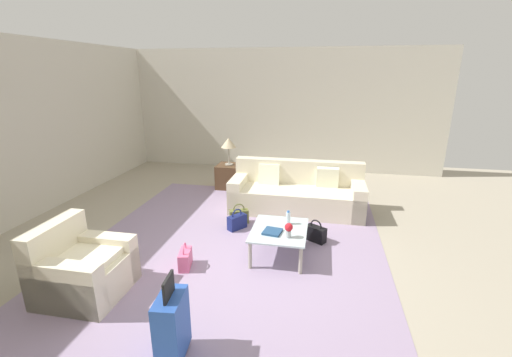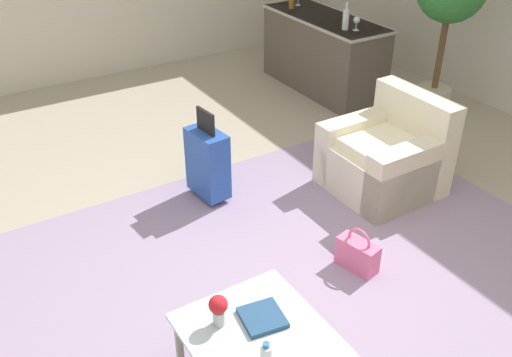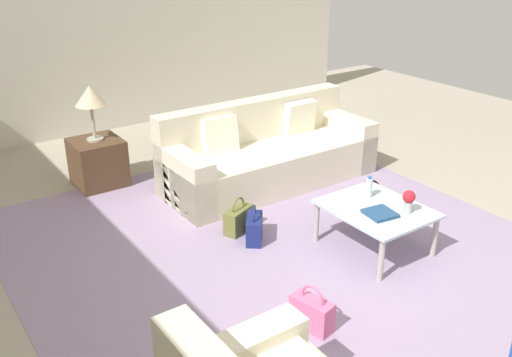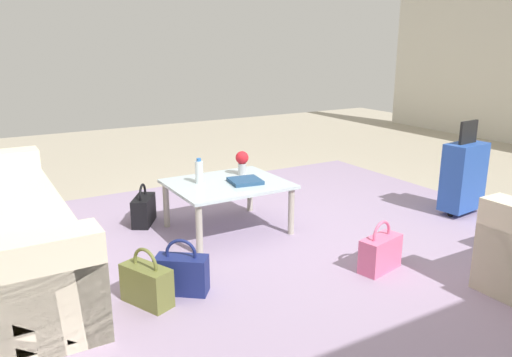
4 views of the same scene
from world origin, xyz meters
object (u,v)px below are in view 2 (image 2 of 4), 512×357
potted_ficus (450,0)px  handbag_pink (357,254)px  armchair (388,158)px  wine_bottle_clear (346,19)px  suitcase_blue (208,162)px  bar_console (323,53)px  flower_vase (218,308)px  coffee_table_book (262,317)px  wine_glass_left_of_centre (357,21)px  coffee_table (262,345)px

potted_ficus → handbag_pink: bearing=-56.6°
armchair → wine_bottle_clear: size_ratio=2.96×
wine_bottle_clear → handbag_pink: size_ratio=0.84×
armchair → suitcase_blue: 1.63m
bar_console → flower_vase: bearing=-44.7°
flower_vase → wine_bottle_clear: wine_bottle_clear is taller
handbag_pink → wine_bottle_clear: bearing=143.7°
armchair → handbag_pink: (0.75, -0.98, -0.17)m
coffee_table_book → flower_vase: 0.27m
wine_glass_left_of_centre → suitcase_blue: 2.61m
coffee_table_book → potted_ficus: potted_ficus is taller
coffee_table_book → flower_vase: bearing=-104.9°
wine_glass_left_of_centre → potted_ficus: size_ratio=0.08×
handbag_pink → potted_ficus: (-1.65, 2.51, 1.18)m
wine_glass_left_of_centre → armchair: bearing=-29.2°
wine_glass_left_of_centre → coffee_table: bearing=-46.6°
coffee_table_book → wine_bottle_clear: 4.11m
coffee_table → bar_console: size_ratio=0.51×
coffee_table_book → flower_vase: size_ratio=1.18×
bar_console → potted_ficus: bearing=24.8°
coffee_table_book → armchair: bearing=128.1°
coffee_table_book → suitcase_blue: 1.98m
coffee_table → bar_console: (-3.50, 3.10, 0.11)m
handbag_pink → potted_ficus: potted_ficus is taller
coffee_table_book → wine_glass_left_of_centre: bearing=141.5°
coffee_table → flower_vase: bearing=-145.7°
coffee_table_book → handbag_pink: coffee_table_book is taller
bar_console → suitcase_blue: bearing=-58.0°
suitcase_blue → potted_ficus: potted_ficus is taller
flower_vase → suitcase_blue: suitcase_blue is taller
flower_vase → bar_console: bar_console is taller
armchair → flower_vase: armchair is taller
coffee_table_book → flower_vase: (-0.10, -0.23, 0.11)m
coffee_table_book → bar_console: bearing=146.8°
wine_glass_left_of_centre → handbag_pink: (2.35, -1.87, -0.90)m
wine_bottle_clear → wine_glass_left_of_centre: bearing=44.6°
wine_bottle_clear → handbag_pink: bearing=-36.3°
wine_glass_left_of_centre → bar_console: bearing=176.0°
potted_ficus → flower_vase: bearing=-62.8°
handbag_pink → coffee_table: bearing=-65.3°
coffee_table → suitcase_blue: 2.12m
wine_glass_left_of_centre → suitcase_blue: wine_glass_left_of_centre is taller
armchair → bar_console: 2.40m
wine_glass_left_of_centre → handbag_pink: wine_glass_left_of_centre is taller
coffee_table → flower_vase: flower_vase is taller
coffee_table → flower_vase: 0.32m
flower_vase → potted_ficus: size_ratio=0.11×
bar_console → wine_bottle_clear: wine_bottle_clear is taller
armchair → bar_console: (-2.20, 0.93, 0.17)m
coffee_table → wine_bottle_clear: wine_bottle_clear is taller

